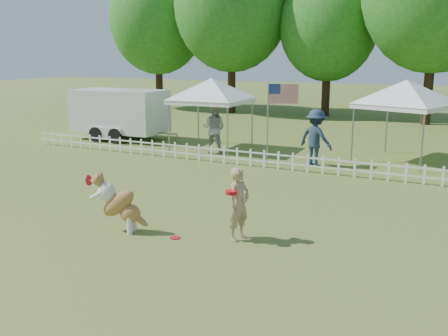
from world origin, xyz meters
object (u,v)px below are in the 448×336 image
at_px(dog, 119,203).
at_px(canopy_tent_right, 404,122).
at_px(cargo_trailer, 120,114).
at_px(handler, 239,204).
at_px(canopy_tent_left, 212,115).
at_px(spectator_a, 214,128).
at_px(spectator_b, 316,138).
at_px(flag_pole, 268,124).
at_px(frisbee_on_turf, 175,238).

distance_m(dog, canopy_tent_right, 11.18).
bearing_deg(dog, cargo_trailer, 115.30).
distance_m(handler, dog, 2.55).
relative_size(dog, canopy_tent_left, 0.45).
bearing_deg(cargo_trailer, canopy_tent_right, 1.14).
bearing_deg(handler, spectator_a, 44.47).
height_order(dog, spectator_b, spectator_b).
bearing_deg(dog, flag_pole, 75.27).
relative_size(spectator_a, spectator_b, 0.99).
bearing_deg(canopy_tent_right, flag_pole, -129.25).
height_order(handler, flag_pole, flag_pole).
bearing_deg(frisbee_on_turf, flag_pole, 97.56).
xyz_separation_m(canopy_tent_right, cargo_trailer, (-11.93, -0.60, -0.27)).
xyz_separation_m(dog, spectator_a, (-2.35, 8.72, 0.32)).
distance_m(dog, frisbee_on_turf, 1.40).
relative_size(frisbee_on_turf, spectator_a, 0.11).
xyz_separation_m(flag_pole, spectator_a, (-2.60, 1.02, -0.46)).
relative_size(handler, spectator_a, 0.79).
bearing_deg(handler, dog, 120.03).
xyz_separation_m(dog, canopy_tent_left, (-2.72, 9.22, 0.76)).
relative_size(frisbee_on_turf, cargo_trailer, 0.04).
height_order(canopy_tent_right, flag_pole, flag_pole).
xyz_separation_m(frisbee_on_turf, spectator_a, (-3.60, 8.54, 0.94)).
xyz_separation_m(canopy_tent_left, cargo_trailer, (-4.90, 0.47, -0.26)).
relative_size(frisbee_on_turf, spectator_b, 0.11).
relative_size(canopy_tent_right, flag_pole, 1.00).
bearing_deg(dog, canopy_tent_left, 93.56).
bearing_deg(cargo_trailer, frisbee_on_turf, -48.73).
xyz_separation_m(handler, canopy_tent_left, (-5.16, 8.50, 0.63)).
bearing_deg(spectator_a, spectator_b, 164.49).
distance_m(dog, flag_pole, 7.74).
height_order(spectator_a, spectator_b, spectator_b).
xyz_separation_m(handler, spectator_a, (-4.79, 7.99, 0.20)).
distance_m(canopy_tent_left, cargo_trailer, 4.93).
height_order(frisbee_on_turf, spectator_a, spectator_a).
bearing_deg(flag_pole, handler, -96.86).
relative_size(handler, frisbee_on_turf, 6.97).
distance_m(cargo_trailer, flag_pole, 8.13).
distance_m(handler, flag_pole, 7.34).
height_order(frisbee_on_turf, cargo_trailer, cargo_trailer).
distance_m(handler, canopy_tent_right, 9.77).
bearing_deg(frisbee_on_turf, canopy_tent_right, 73.13).
xyz_separation_m(frisbee_on_turf, spectator_b, (0.55, 8.02, 0.95)).
height_order(flag_pole, spectator_b, flag_pole).
bearing_deg(spectator_b, canopy_tent_left, 7.14).
xyz_separation_m(handler, dog, (-2.44, -0.72, -0.12)).
distance_m(canopy_tent_left, canopy_tent_right, 7.11).
distance_m(dog, canopy_tent_left, 9.64).
relative_size(flag_pole, spectator_b, 1.46).
xyz_separation_m(frisbee_on_turf, canopy_tent_left, (-3.97, 9.04, 1.37)).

